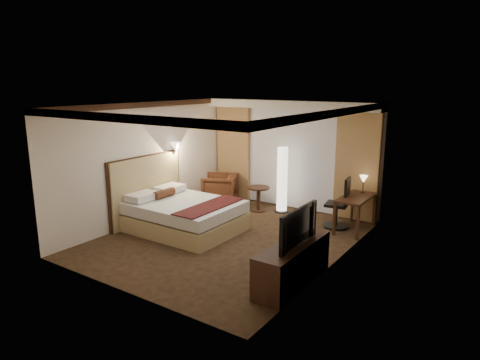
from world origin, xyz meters
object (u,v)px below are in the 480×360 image
Objects in this scene: desk at (355,213)px; office_chair at (337,203)px; side_table at (258,199)px; armchair at (220,188)px; dresser at (293,264)px; television at (292,223)px; floor_lamp at (282,180)px; bed at (185,215)px.

office_chair is (-0.40, -0.05, 0.19)m from desk.
side_table is at bearing 178.58° from desk.
dresser is (3.70, -3.03, -0.09)m from armchair.
dresser is at bearing -90.12° from office_chair.
office_chair reaches higher than television.
armchair reaches higher than side_table.
floor_lamp is 1.43× the size of office_chair.
office_chair is 3.00m from television.
television is (0.02, -2.99, 0.63)m from desk.
side_table is 4.00m from television.
floor_lamp is (1.70, 0.26, 0.38)m from armchair.
television is (-0.03, 0.00, 0.67)m from dresser.
armchair is at bearing 140.62° from dresser.
dresser is at bearing -89.04° from desk.
side_table is 0.52× the size of desk.
floor_lamp is at bearing 73.68° from armchair.
bed is 3.26m from television.
armchair is 3.65m from desk.
dresser is at bearing -90.08° from television.
bed reaches higher than side_table.
bed is at bearing -8.36° from armchair.
armchair is at bearing 106.72° from bed.
floor_lamp is (1.07, 2.34, 0.48)m from bed.
armchair is 4.78m from dresser.
desk is at bearing 0.31° from television.
bed is 1.39× the size of floor_lamp.
office_chair is (2.07, -0.11, 0.26)m from side_table.
bed is at bearing -145.96° from desk.
floor_lamp is at bearing 65.41° from bed.
floor_lamp reaches higher than bed.
bed is 3.21m from dresser.
desk is at bearing -1.62° from office_chair.
desk reaches higher than dresser.
side_table is at bearing 75.27° from bed.
desk is 1.03× the size of office_chair.
side_table is at bearing 65.84° from armchair.
television is (0.42, -2.94, 0.44)m from office_chair.
dresser is at bearing -17.21° from bed.
television is at bearing 180.00° from dresser.
television is at bearing -17.37° from bed.
television reaches higher than dresser.
television is at bearing -89.62° from desk.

